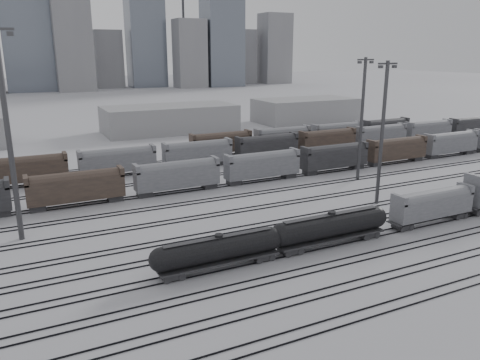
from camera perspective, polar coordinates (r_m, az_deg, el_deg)
name	(u,v)px	position (r m, az deg, el deg)	size (l,w,h in m)	color
ground	(328,249)	(60.67, 10.71, -8.25)	(900.00, 900.00, 0.00)	silver
tracks	(262,208)	(74.33, 2.67, -3.43)	(220.00, 71.50, 0.16)	black
tank_car_a	(219,250)	(53.69, -2.57, -8.49)	(16.31, 2.72, 4.03)	black
tank_car_b	(331,226)	(61.04, 11.04, -5.59)	(17.46, 2.91, 4.31)	black
hopper_car_a	(433,203)	(72.63, 22.42, -2.63)	(13.72, 2.73, 4.91)	black
light_mast_b	(8,132)	(65.34, -26.46, 5.32)	(4.35, 0.70, 27.19)	#3B3C3E
light_mast_c	(382,130)	(77.30, 16.96, 5.81)	(3.64, 0.58, 22.74)	#3B3C3E
light_mast_d	(362,116)	(91.83, 14.63, 7.52)	(3.69, 0.59, 23.08)	#3B3C3E
bg_string_near	(262,167)	(89.48, 2.73, 1.64)	(151.00, 3.00, 5.60)	slate
bg_string_mid	(267,147)	(107.88, 3.30, 4.01)	(151.00, 3.00, 5.60)	black
bg_string_far	(310,136)	(123.71, 8.58, 5.34)	(66.00, 3.00, 5.60)	#4D3C31
warehouse_mid	(170,119)	(147.26, -8.54, 7.41)	(40.00, 18.00, 8.00)	gray
warehouse_right	(305,110)	(169.08, 7.98, 8.44)	(35.00, 18.00, 8.00)	gray
skyline	(79,34)	(327.35, -19.03, 16.48)	(316.00, 22.40, 95.00)	gray
crane_right	(185,5)	(372.38, -6.77, 20.44)	(42.00, 1.80, 100.00)	#3B3C3E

